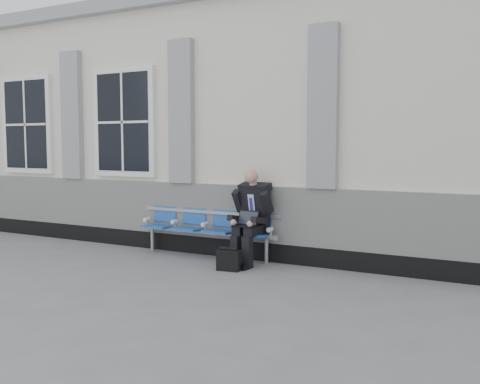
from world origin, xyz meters
The scene contains 5 objects.
ground centered at (0.00, 0.00, 0.00)m, with size 70.00×70.00×0.00m, color slate.
station_building centered at (-0.02, 3.47, 2.22)m, with size 14.40×4.40×4.49m.
bench centered at (2.16, 1.32, 0.55)m, with size 2.60×0.47×0.91m.
businessman centered at (3.05, 1.19, 0.79)m, with size 0.61×0.82×1.48m.
briefcase centered at (2.96, 0.61, 0.16)m, with size 0.36×0.19×0.35m.
Camera 1 is at (6.72, -6.14, 1.85)m, focal length 40.00 mm.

